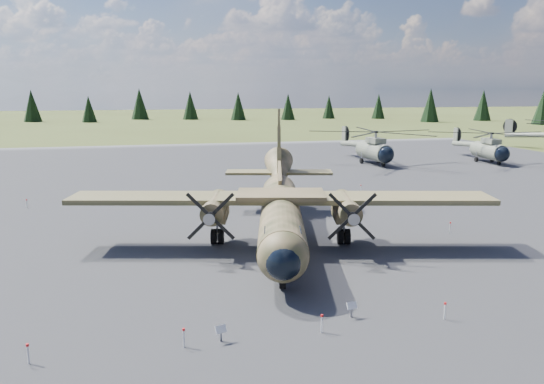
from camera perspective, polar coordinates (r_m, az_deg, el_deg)
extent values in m
plane|color=#4C5927|center=(36.12, -4.48, -6.00)|extent=(500.00, 500.00, 0.00)
cube|color=slate|center=(45.70, -6.37, -2.40)|extent=(120.00, 120.00, 0.04)
cylinder|color=#34371D|center=(35.39, 0.95, -2.58)|extent=(6.65, 17.66, 2.72)
sphere|color=#34371D|center=(26.96, 1.20, -6.96)|extent=(3.21, 3.21, 2.67)
sphere|color=black|center=(26.47, 1.22, -7.42)|extent=(2.36, 2.36, 1.96)
cube|color=black|center=(28.24, 1.15, -4.57)|extent=(2.25, 1.96, 0.53)
cone|color=#34371D|center=(46.45, 0.76, 1.98)|extent=(4.13, 7.12, 4.09)
cube|color=#A8ACAE|center=(36.61, 0.92, -3.92)|extent=(3.13, 6.10, 0.49)
cube|color=#30351B|center=(35.62, 0.94, -0.65)|extent=(28.21, 9.67, 0.34)
cube|color=#34371D|center=(35.58, 0.94, -0.31)|extent=(6.48, 4.74, 0.34)
cylinder|color=#34371D|center=(35.66, -6.11, -1.58)|extent=(2.58, 5.26, 1.46)
cube|color=#34371D|center=(36.55, -5.95, -2.28)|extent=(2.18, 3.55, 0.78)
cone|color=gray|center=(32.60, -6.70, -2.79)|extent=(0.92, 1.02, 0.74)
cylinder|color=black|center=(36.96, -5.90, -4.77)|extent=(1.08, 1.24, 1.07)
cylinder|color=#34371D|center=(35.77, 7.97, -1.58)|extent=(2.58, 5.26, 1.46)
cube|color=#34371D|center=(36.67, 7.78, -2.28)|extent=(2.18, 3.55, 0.78)
cone|color=gray|center=(32.73, 8.71, -2.79)|extent=(0.92, 1.02, 0.74)
cylinder|color=black|center=(37.08, 7.72, -4.76)|extent=(1.08, 1.24, 1.07)
cube|color=#34371D|center=(42.71, 0.81, 1.98)|extent=(1.94, 7.21, 1.63)
cube|color=#30351B|center=(46.92, 0.76, 2.14)|extent=(9.58, 4.22, 0.21)
cylinder|color=gray|center=(28.39, 1.15, -8.14)|extent=(0.16, 0.16, 0.88)
cylinder|color=black|center=(28.63, 1.14, -9.48)|extent=(0.54, 0.96, 0.91)
cylinder|color=gray|center=(76.63, 10.92, 4.30)|extent=(2.73, 7.26, 2.49)
sphere|color=black|center=(73.45, 12.14, 3.93)|extent=(2.37, 2.37, 2.29)
sphere|color=gray|center=(79.85, 9.80, 4.61)|extent=(2.37, 2.37, 2.29)
cube|color=gray|center=(76.10, 11.09, 5.46)|extent=(1.80, 3.24, 0.75)
cylinder|color=gray|center=(76.04, 11.12, 6.02)|extent=(0.37, 0.37, 1.00)
cylinder|color=gray|center=(83.20, 8.73, 5.14)|extent=(1.13, 8.53, 1.43)
cube|color=gray|center=(86.50, 7.76, 6.21)|extent=(0.27, 1.40, 2.39)
cylinder|color=black|center=(86.64, 7.97, 6.21)|extent=(0.15, 2.59, 2.59)
cylinder|color=black|center=(74.15, 11.88, 2.92)|extent=(0.30, 0.69, 0.68)
cylinder|color=black|center=(77.31, 9.60, 3.33)|extent=(0.33, 0.81, 0.80)
cylinder|color=gray|center=(77.24, 9.61, 3.71)|extent=(0.14, 0.14, 1.44)
cylinder|color=black|center=(78.46, 11.39, 3.38)|extent=(0.33, 0.81, 0.80)
cylinder|color=gray|center=(78.39, 11.40, 3.75)|extent=(0.14, 0.14, 1.44)
cylinder|color=gray|center=(83.03, 22.30, 4.10)|extent=(2.91, 6.87, 2.32)
sphere|color=black|center=(80.18, 23.49, 3.76)|extent=(2.32, 2.32, 2.14)
sphere|color=gray|center=(85.92, 21.19, 4.38)|extent=(2.32, 2.32, 2.14)
cube|color=gray|center=(82.56, 22.50, 5.09)|extent=(1.84, 3.10, 0.70)
cylinder|color=gray|center=(82.50, 22.54, 5.57)|extent=(0.36, 0.36, 0.93)
cylinder|color=gray|center=(88.93, 20.13, 4.87)|extent=(1.49, 7.97, 1.33)
cube|color=gray|center=(91.90, 19.16, 5.84)|extent=(0.32, 1.31, 2.23)
cylinder|color=black|center=(92.05, 19.34, 5.83)|extent=(0.27, 2.41, 2.41)
cylinder|color=black|center=(80.81, 23.21, 2.90)|extent=(0.32, 0.65, 0.63)
cylinder|color=black|center=(83.53, 21.11, 3.29)|extent=(0.34, 0.77, 0.74)
cylinder|color=gray|center=(83.47, 21.13, 3.62)|extent=(0.14, 0.14, 1.35)
cylinder|color=black|center=(84.77, 22.59, 3.28)|extent=(0.34, 0.77, 0.74)
cylinder|color=gray|center=(84.71, 22.62, 3.61)|extent=(0.14, 0.14, 1.35)
cylinder|color=gray|center=(106.90, 25.98, 5.53)|extent=(4.64, 8.70, 1.54)
cube|color=gray|center=(108.64, 24.14, 6.46)|extent=(0.84, 1.46, 2.57)
cylinder|color=black|center=(108.97, 24.23, 6.46)|extent=(1.22, 2.56, 2.79)
cube|color=gray|center=(23.40, -5.53, -15.05)|extent=(0.11, 0.11, 0.59)
cube|color=white|center=(23.23, -5.53, -14.48)|extent=(0.51, 0.34, 0.33)
cube|color=gray|center=(25.78, 8.52, -12.54)|extent=(0.10, 0.10, 0.61)
cube|color=white|center=(25.62, 8.58, -11.98)|extent=(0.52, 0.27, 0.34)
cylinder|color=white|center=(23.57, -24.74, -15.60)|extent=(0.07, 0.07, 0.80)
cylinder|color=red|center=(23.40, -24.82, -14.72)|extent=(0.12, 0.12, 0.10)
cylinder|color=white|center=(23.06, -9.46, -15.28)|extent=(0.07, 0.07, 0.80)
cylinder|color=red|center=(22.89, -9.49, -14.38)|extent=(0.12, 0.12, 0.10)
cylinder|color=white|center=(24.09, 5.38, -13.97)|extent=(0.07, 0.07, 0.80)
cylinder|color=red|center=(23.92, 5.39, -13.11)|extent=(0.12, 0.12, 0.10)
cylinder|color=white|center=(26.47, 18.09, -12.12)|extent=(0.07, 0.07, 0.80)
cylinder|color=red|center=(26.32, 18.14, -11.32)|extent=(0.12, 0.12, 0.10)
cylinder|color=white|center=(52.35, -24.86, -1.20)|extent=(0.07, 0.07, 0.80)
cylinder|color=red|center=(52.28, -24.90, -0.77)|extent=(0.12, 0.12, 0.10)
cylinder|color=white|center=(51.28, -16.10, -0.83)|extent=(0.07, 0.07, 0.80)
cylinder|color=red|center=(51.20, -16.12, -0.40)|extent=(0.12, 0.12, 0.10)
cylinder|color=white|center=(51.44, -7.17, -0.45)|extent=(0.07, 0.07, 0.80)
cylinder|color=red|center=(51.36, -7.18, -0.01)|extent=(0.12, 0.12, 0.10)
cylinder|color=white|center=(52.83, 1.49, -0.06)|extent=(0.07, 0.07, 0.80)
cylinder|color=red|center=(52.75, 1.49, 0.37)|extent=(0.12, 0.12, 0.10)
cylinder|color=white|center=(55.35, 9.53, 0.30)|extent=(0.07, 0.07, 0.80)
cylinder|color=red|center=(55.28, 9.54, 0.71)|extent=(0.12, 0.12, 0.10)
cylinder|color=white|center=(41.66, 18.61, -3.68)|extent=(0.07, 0.07, 0.80)
cylinder|color=red|center=(41.56, 18.64, -3.14)|extent=(0.12, 0.12, 0.10)
cone|color=black|center=(180.13, 27.13, 8.17)|extent=(5.93, 5.93, 10.58)
cone|color=black|center=(194.70, 21.74, 8.68)|extent=(5.78, 5.78, 10.31)
cone|color=black|center=(181.21, 16.66, 8.95)|extent=(6.05, 6.05, 10.81)
cone|color=black|center=(197.03, 11.38, 9.05)|extent=(5.01, 5.01, 8.94)
cone|color=black|center=(195.35, 6.13, 9.11)|extent=(4.70, 4.70, 8.39)
cone|color=black|center=(186.11, 1.73, 9.17)|extent=(5.06, 5.06, 9.04)
cone|color=black|center=(185.10, -3.65, 9.22)|extent=(5.35, 5.35, 9.55)
cone|color=black|center=(190.29, -8.79, 9.20)|extent=(5.47, 5.47, 9.77)
cone|color=black|center=(194.50, -14.05, 9.20)|extent=(6.06, 6.06, 10.82)
cone|color=black|center=(182.24, -19.10, 8.45)|extent=(4.72, 4.72, 8.44)
cone|color=black|center=(191.49, -24.42, 8.46)|extent=(5.81, 5.81, 10.37)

